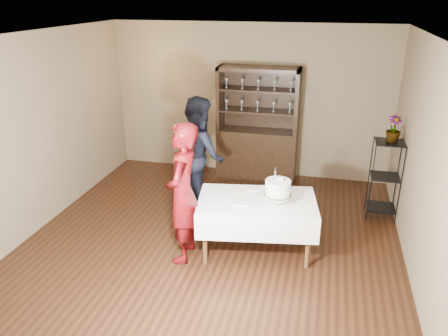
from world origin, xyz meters
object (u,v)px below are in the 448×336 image
(plant_etagere, at_px, (385,176))
(woman, at_px, (183,193))
(man, at_px, (199,155))
(potted_plant, at_px, (394,129))
(china_hutch, at_px, (257,142))
(cake, at_px, (278,189))
(cake_table, at_px, (257,212))

(plant_etagere, xyz_separation_m, woman, (-2.53, -1.73, 0.24))
(man, relative_size, potted_plant, 4.76)
(plant_etagere, distance_m, woman, 3.07)
(plant_etagere, height_order, man, man)
(china_hutch, relative_size, cake, 4.16)
(man, distance_m, cake, 1.64)
(cake_table, xyz_separation_m, man, (-1.05, 0.96, 0.33))
(china_hutch, height_order, cake_table, china_hutch)
(china_hutch, relative_size, potted_plant, 5.31)
(china_hutch, distance_m, cake_table, 2.48)
(cake_table, height_order, potted_plant, potted_plant)
(china_hutch, xyz_separation_m, potted_plant, (2.11, -1.04, 0.71))
(china_hutch, bearing_deg, man, -113.08)
(potted_plant, bearing_deg, woman, -145.55)
(man, bearing_deg, cake_table, -170.35)
(china_hutch, bearing_deg, potted_plant, -26.20)
(plant_etagere, xyz_separation_m, cake_table, (-1.66, -1.39, -0.09))
(china_hutch, relative_size, cake_table, 1.25)
(cake_table, bearing_deg, cake, -6.70)
(cake_table, bearing_deg, man, 137.35)
(plant_etagere, height_order, cake_table, plant_etagere)
(man, xyz_separation_m, potted_plant, (2.73, 0.44, 0.48))
(china_hutch, relative_size, woman, 1.12)
(cake_table, xyz_separation_m, woman, (-0.86, -0.35, 0.33))
(china_hutch, distance_m, woman, 2.83)
(china_hutch, distance_m, potted_plant, 2.45)
(cake_table, distance_m, man, 1.46)
(china_hutch, distance_m, man, 1.62)
(plant_etagere, xyz_separation_m, potted_plant, (0.03, 0.02, 0.72))
(woman, bearing_deg, potted_plant, 119.73)
(china_hutch, relative_size, man, 1.12)
(china_hutch, distance_m, plant_etagere, 2.33)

